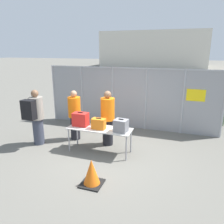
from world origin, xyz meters
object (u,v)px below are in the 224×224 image
object	(u,v)px
suitcase_grey	(121,126)
traveler_hooded	(35,115)
security_worker_far	(75,115)
suitcase_red	(81,119)
security_worker_near	(108,118)
traffic_cone	(92,173)
inspection_table	(100,130)
utility_trailer	(176,111)
suitcase_orange	(99,124)

from	to	relation	value
suitcase_grey	traveler_hooded	world-z (taller)	traveler_hooded
traveler_hooded	security_worker_far	xyz separation A→B (m)	(0.91, 0.77, -0.10)
suitcase_red	security_worker_near	world-z (taller)	security_worker_near
suitcase_red	traffic_cone	bearing A→B (deg)	-56.71
security_worker_near	traffic_cone	distance (m)	2.22
inspection_table	utility_trailer	world-z (taller)	inspection_table
traveler_hooded	traffic_cone	size ratio (longest dim) A/B	2.88
suitcase_orange	utility_trailer	bearing A→B (deg)	63.58
security_worker_near	traffic_cone	size ratio (longest dim) A/B	2.84
traffic_cone	utility_trailer	bearing A→B (deg)	74.45
suitcase_red	traffic_cone	distance (m)	1.96
inspection_table	traveler_hooded	distance (m)	2.04
suitcase_grey	traffic_cone	size ratio (longest dim) A/B	0.63
traveler_hooded	security_worker_far	distance (m)	1.19
inspection_table	traveler_hooded	size ratio (longest dim) A/B	1.06
traveler_hooded	security_worker_far	size ratio (longest dim) A/B	1.06
inspection_table	traveler_hooded	bearing A→B (deg)	-175.89
suitcase_red	traveler_hooded	distance (m)	1.44
traffic_cone	suitcase_red	bearing A→B (deg)	123.29
traffic_cone	inspection_table	bearing A→B (deg)	105.51
inspection_table	traveler_hooded	xyz separation A→B (m)	(-2.02, -0.15, 0.28)
suitcase_red	traffic_cone	world-z (taller)	suitcase_red
suitcase_red	utility_trailer	size ratio (longest dim) A/B	0.10
suitcase_orange	security_worker_near	distance (m)	0.62
suitcase_grey	utility_trailer	size ratio (longest dim) A/B	0.08
utility_trailer	suitcase_red	bearing A→B (deg)	-123.54
security_worker_near	security_worker_far	xyz separation A→B (m)	(-1.15, 0.06, -0.04)
suitcase_orange	suitcase_grey	xyz separation A→B (m)	(0.65, -0.01, 0.02)
traveler_hooded	suitcase_orange	bearing A→B (deg)	-18.94
suitcase_red	suitcase_orange	world-z (taller)	suitcase_red
suitcase_red	security_worker_far	distance (m)	0.80
security_worker_far	traffic_cone	bearing A→B (deg)	143.32
traffic_cone	suitcase_grey	bearing A→B (deg)	81.48
suitcase_red	traveler_hooded	bearing A→B (deg)	-173.47
inspection_table	traveler_hooded	world-z (taller)	traveler_hooded
suitcase_orange	security_worker_near	bearing A→B (deg)	86.09
inspection_table	suitcase_red	distance (m)	0.65
security_worker_near	security_worker_far	size ratio (longest dim) A/B	1.04
traveler_hooded	security_worker_far	bearing A→B (deg)	18.73
inspection_table	utility_trailer	size ratio (longest dim) A/B	0.41
suitcase_grey	traveler_hooded	bearing A→B (deg)	-178.21
security_worker_far	traffic_cone	xyz separation A→B (m)	(1.54, -2.16, -0.56)
inspection_table	suitcase_grey	xyz separation A→B (m)	(0.65, -0.06, 0.23)
suitcase_orange	suitcase_red	bearing A→B (deg)	173.04
utility_trailer	suitcase_grey	bearing A→B (deg)	-108.12
traveler_hooded	security_worker_far	world-z (taller)	traveler_hooded
inspection_table	suitcase_grey	world-z (taller)	suitcase_grey
suitcase_red	security_worker_near	size ratio (longest dim) A/B	0.26
traveler_hooded	utility_trailer	distance (m)	5.59
utility_trailer	inspection_table	bearing A→B (deg)	-116.71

